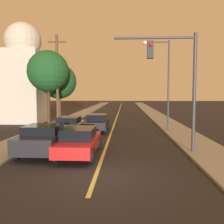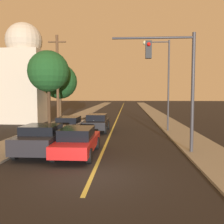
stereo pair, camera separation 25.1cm
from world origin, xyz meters
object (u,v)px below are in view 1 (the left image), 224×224
at_px(streetlamp_right, 162,73).
at_px(tree_left_near, 59,82).
at_px(car_near_lane_second, 97,122).
at_px(car_outer_lane_front, 44,139).
at_px(domed_building_left, 24,73).
at_px(tree_left_far, 48,71).
at_px(car_near_lane_front, 79,141).
at_px(traffic_signal_mast, 176,72).
at_px(car_outer_lane_second, 70,125).
at_px(utility_pole_left, 57,80).

distance_m(streetlamp_right, tree_left_near, 10.95).
xyz_separation_m(car_near_lane_second, car_outer_lane_front, (-1.91, -7.92, 0.03)).
distance_m(car_near_lane_second, car_outer_lane_front, 8.15).
bearing_deg(streetlamp_right, domed_building_left, 157.07).
xyz_separation_m(tree_left_near, tree_left_far, (-0.11, -3.27, 0.76)).
distance_m(car_near_lane_front, car_near_lane_second, 8.12).
distance_m(car_outer_lane_front, domed_building_left, 16.32).
xyz_separation_m(car_near_lane_front, car_near_lane_second, (0.00, 8.12, 0.02)).
relative_size(car_outer_lane_front, streetlamp_right, 0.56).
relative_size(streetlamp_right, tree_left_far, 1.07).
bearing_deg(car_outer_lane_front, streetlamp_right, 48.03).
bearing_deg(car_outer_lane_front, traffic_signal_mast, 4.36).
bearing_deg(tree_left_near, car_outer_lane_front, -78.59).
height_order(streetlamp_right, tree_left_near, streetlamp_right).
xyz_separation_m(traffic_signal_mast, domed_building_left, (-13.74, 13.57, 1.11)).
distance_m(car_outer_lane_front, traffic_signal_mast, 7.77).
bearing_deg(domed_building_left, car_outer_lane_front, -64.20).
distance_m(traffic_signal_mast, tree_left_near, 15.53).
distance_m(car_near_lane_front, car_outer_lane_second, 6.52).
height_order(traffic_signal_mast, streetlamp_right, streetlamp_right).
relative_size(car_near_lane_second, utility_pole_left, 0.51).
xyz_separation_m(car_outer_lane_second, tree_left_far, (-2.69, 3.50, 4.42)).
distance_m(utility_pole_left, domed_building_left, 6.96).
bearing_deg(tree_left_far, car_near_lane_second, -19.34).
bearing_deg(tree_left_near, traffic_signal_mast, -52.25).
height_order(utility_pole_left, domed_building_left, domed_building_left).
relative_size(car_outer_lane_second, tree_left_far, 0.65).
bearing_deg(tree_left_near, domed_building_left, 162.97).
relative_size(car_outer_lane_front, tree_left_far, 0.60).
height_order(car_outer_lane_second, utility_pole_left, utility_pole_left).
height_order(car_near_lane_second, car_outer_lane_front, car_outer_lane_front).
bearing_deg(car_near_lane_second, utility_pole_left, 158.92).
xyz_separation_m(utility_pole_left, tree_left_near, (-0.77, 3.45, 0.01)).
bearing_deg(car_outer_lane_second, tree_left_near, 110.90).
bearing_deg(domed_building_left, car_near_lane_front, -58.60).
distance_m(car_near_lane_front, domed_building_left, 17.38).
bearing_deg(car_outer_lane_front, tree_left_near, 101.41).
xyz_separation_m(car_outer_lane_second, utility_pole_left, (-1.82, 3.32, 3.65)).
bearing_deg(utility_pole_left, car_near_lane_second, -21.08).
xyz_separation_m(car_near_lane_front, domed_building_left, (-8.73, 14.30, 4.65)).
xyz_separation_m(utility_pole_left, domed_building_left, (-5.00, 4.74, 1.00)).
distance_m(car_near_lane_front, car_outer_lane_front, 1.92).
bearing_deg(domed_building_left, car_outer_lane_second, -49.78).
bearing_deg(tree_left_near, car_outer_lane_second, -69.10).
distance_m(car_outer_lane_second, domed_building_left, 11.53).
height_order(car_outer_lane_second, streetlamp_right, streetlamp_right).
bearing_deg(tree_left_far, car_outer_lane_front, -74.22).
bearing_deg(car_outer_lane_front, car_near_lane_front, -5.94).
xyz_separation_m(car_outer_lane_front, tree_left_near, (-2.58, 12.80, 3.60)).
relative_size(car_outer_lane_front, tree_left_near, 0.69).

